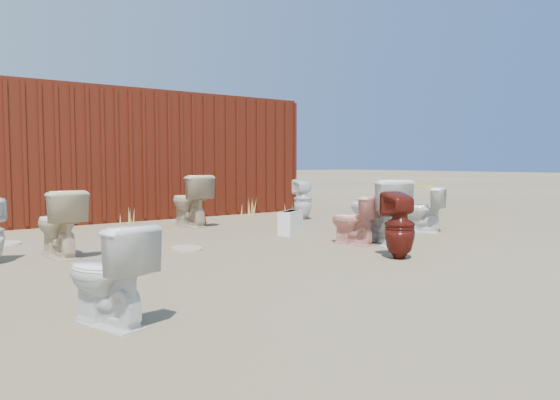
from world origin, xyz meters
TOP-DOWN VIEW (x-y plane):
  - ground at (0.00, 0.00)m, footprint 100.00×100.00m
  - shipping_container at (0.00, 5.20)m, footprint 6.00×2.40m
  - toilet_front_a at (-3.29, -1.86)m, footprint 0.54×0.74m
  - toilet_front_pink at (0.50, -0.32)m, footprint 0.48×0.69m
  - toilet_front_c at (0.82, -0.51)m, footprint 0.73×0.95m
  - toilet_front_maroon at (0.15, -1.38)m, footprint 0.42×0.43m
  - toilet_front_e at (2.02, 0.78)m, footprint 0.71×0.80m
  - toilet_back_beige_left at (-2.82, 1.00)m, footprint 0.48×0.78m
  - toilet_back_beige_right at (-0.24, 2.76)m, footprint 0.51×0.86m
  - toilet_back_yellowlid at (2.18, -0.07)m, footprint 0.60×0.77m
  - toilet_back_e at (1.96, 2.47)m, footprint 0.41×0.42m
  - yellow_lid at (2.18, -0.07)m, footprint 0.35×0.44m
  - loose_tank at (0.47, 0.97)m, footprint 0.53×0.42m
  - loose_lid_near at (-1.43, 0.63)m, footprint 0.48×0.56m
  - loose_lid_far at (-3.10, 2.46)m, footprint 0.49×0.56m
  - weed_clump_a at (-2.30, 3.19)m, footprint 0.36×0.36m
  - weed_clump_b at (0.06, 2.79)m, footprint 0.32×0.32m
  - weed_clump_c at (2.03, 2.76)m, footprint 0.36×0.36m
  - weed_clump_d at (-1.00, 3.50)m, footprint 0.30×0.30m
  - weed_clump_e at (1.55, 3.50)m, footprint 0.34×0.34m
  - weed_clump_f at (2.89, 0.65)m, footprint 0.28×0.28m

SIDE VIEW (x-z plane):
  - ground at x=0.00m, z-range 0.00..0.00m
  - loose_lid_near at x=-1.43m, z-range 0.00..0.02m
  - loose_lid_far at x=-3.10m, z-range 0.00..0.02m
  - weed_clump_f at x=2.89m, z-range 0.00..0.27m
  - weed_clump_d at x=-1.00m, z-range 0.00..0.29m
  - weed_clump_b at x=0.06m, z-range 0.00..0.30m
  - weed_clump_c at x=2.03m, z-range 0.00..0.31m
  - weed_clump_e at x=1.55m, z-range 0.00..0.34m
  - weed_clump_a at x=-2.30m, z-range 0.00..0.34m
  - loose_tank at x=0.47m, z-range 0.00..0.35m
  - toilet_front_pink at x=0.50m, z-range 0.00..0.64m
  - toilet_front_a at x=-3.29m, z-range 0.00..0.68m
  - toilet_back_yellowlid at x=2.18m, z-range 0.00..0.69m
  - toilet_front_e at x=2.02m, z-range 0.00..0.71m
  - toilet_front_maroon at x=0.15m, z-range 0.00..0.74m
  - toilet_back_e at x=1.96m, z-range 0.00..0.75m
  - toilet_back_beige_left at x=-2.82m, z-range 0.00..0.76m
  - toilet_front_c at x=0.82m, z-range 0.00..0.85m
  - toilet_back_beige_right at x=-0.24m, z-range 0.00..0.86m
  - yellow_lid at x=2.18m, z-range 0.69..0.72m
  - shipping_container at x=0.00m, z-range 0.00..2.40m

